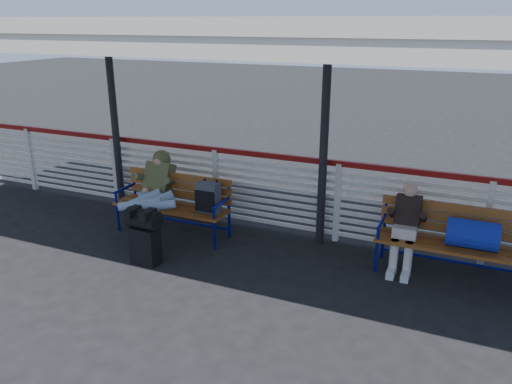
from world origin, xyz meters
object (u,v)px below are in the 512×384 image
at_px(bench_left, 184,198).
at_px(bench_right, 462,235).
at_px(companion_person, 405,227).
at_px(luggage_stack, 145,234).
at_px(traveler_man, 151,196).

xyz_separation_m(bench_left, bench_right, (3.89, 0.22, 0.01)).
relative_size(bench_left, companion_person, 1.57).
bearing_deg(companion_person, luggage_stack, -158.74).
xyz_separation_m(luggage_stack, companion_person, (3.20, 1.24, 0.17)).
xyz_separation_m(luggage_stack, bench_right, (3.88, 1.25, 0.18)).
distance_m(luggage_stack, bench_left, 1.05).
relative_size(luggage_stack, companion_person, 0.68).
height_order(luggage_stack, bench_left, bench_left).
bearing_deg(traveler_man, bench_right, 7.58).
xyz_separation_m(luggage_stack, bench_left, (-0.01, 1.03, 0.17)).
bearing_deg(bench_left, bench_right, 3.18).
distance_m(bench_right, traveler_man, 4.26).
bearing_deg(luggage_stack, bench_left, 93.39).
bearing_deg(luggage_stack, bench_right, 20.94).
bearing_deg(companion_person, traveler_man, -171.05).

